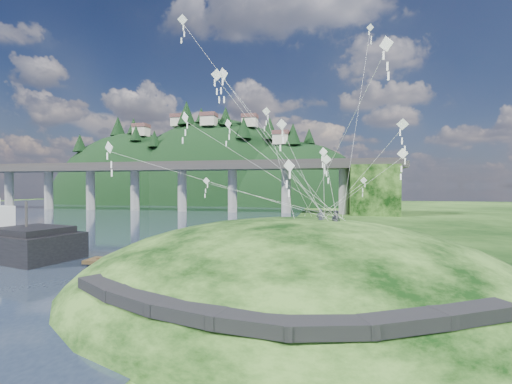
# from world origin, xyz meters

# --- Properties ---
(ground) EXTENTS (320.00, 320.00, 0.00)m
(ground) POSITION_xyz_m (0.00, 0.00, 0.00)
(ground) COLOR black
(ground) RESTS_ON ground
(grass_hill) EXTENTS (36.00, 32.00, 13.00)m
(grass_hill) POSITION_xyz_m (8.00, 2.00, -1.50)
(grass_hill) COLOR black
(grass_hill) RESTS_ON ground
(footpath) EXTENTS (22.29, 5.84, 0.83)m
(footpath) POSITION_xyz_m (7.46, -9.74, 2.08)
(footpath) COLOR black
(footpath) RESTS_ON ground
(bridge) EXTENTS (160.00, 11.00, 15.00)m
(bridge) POSITION_xyz_m (-26.46, 70.07, 9.70)
(bridge) COLOR #2D2B2B
(bridge) RESTS_ON ground
(far_ridge) EXTENTS (153.00, 70.00, 94.50)m
(far_ridge) POSITION_xyz_m (-43.58, 122.17, -7.44)
(far_ridge) COLOR black
(far_ridge) RESTS_ON ground
(wooden_dock) EXTENTS (13.33, 2.53, 0.95)m
(wooden_dock) POSITION_xyz_m (-5.37, 4.26, 0.42)
(wooden_dock) COLOR #332514
(wooden_dock) RESTS_ON ground
(kite_flyers) EXTENTS (1.97, 0.96, 1.76)m
(kite_flyers) POSITION_xyz_m (10.64, 2.00, 5.75)
(kite_flyers) COLOR #292B37
(kite_flyers) RESTS_ON ground
(kite_swarm) EXTENTS (18.63, 17.43, 17.46)m
(kite_swarm) POSITION_xyz_m (6.05, 2.15, 12.98)
(kite_swarm) COLOR white
(kite_swarm) RESTS_ON ground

